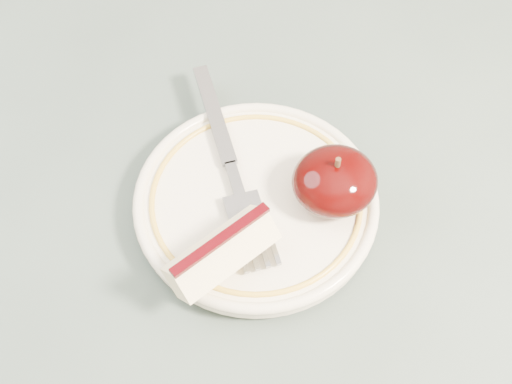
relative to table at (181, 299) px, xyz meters
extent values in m
cylinder|color=brown|center=(0.40, 0.40, -0.31)|extent=(0.05, 0.05, 0.71)
cube|color=#47574F|center=(0.00, 0.00, 0.07)|extent=(0.90, 0.90, 0.04)
cylinder|color=beige|center=(0.07, 0.02, 0.09)|extent=(0.10, 0.10, 0.01)
cylinder|color=beige|center=(0.07, 0.02, 0.10)|extent=(0.18, 0.18, 0.01)
torus|color=beige|center=(0.07, 0.02, 0.10)|extent=(0.19, 0.19, 0.01)
torus|color=gold|center=(0.07, 0.02, 0.11)|extent=(0.16, 0.16, 0.00)
ellipsoid|color=black|center=(0.13, 0.01, 0.13)|extent=(0.06, 0.06, 0.04)
cylinder|color=#472D19|center=(0.13, 0.01, 0.15)|extent=(0.00, 0.00, 0.01)
cube|color=beige|center=(0.03, -0.03, 0.12)|extent=(0.09, 0.07, 0.03)
cube|color=#310105|center=(0.03, -0.03, 0.14)|extent=(0.08, 0.04, 0.00)
cube|color=gray|center=(0.06, 0.10, 0.11)|extent=(0.01, 0.10, 0.00)
cube|color=gray|center=(0.06, 0.04, 0.11)|extent=(0.01, 0.03, 0.00)
cube|color=gray|center=(0.06, 0.01, 0.11)|extent=(0.03, 0.02, 0.00)
cube|color=gray|center=(0.07, -0.02, 0.11)|extent=(0.00, 0.04, 0.00)
cube|color=gray|center=(0.06, -0.02, 0.11)|extent=(0.00, 0.04, 0.00)
cube|color=gray|center=(0.06, -0.02, 0.11)|extent=(0.00, 0.04, 0.00)
cube|color=gray|center=(0.05, -0.02, 0.11)|extent=(0.00, 0.04, 0.00)
camera|label=1|loc=(0.00, -0.26, 0.56)|focal=50.00mm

